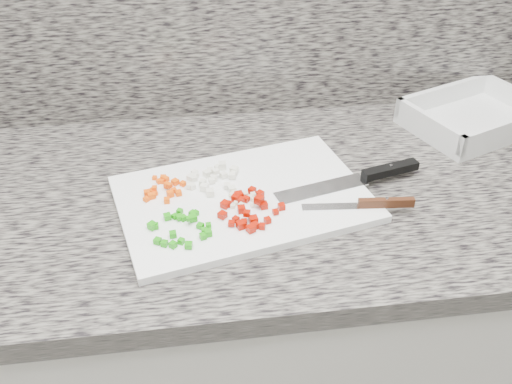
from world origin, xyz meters
TOP-DOWN VIEW (x-y plane):
  - cabinet at (0.00, 1.44)m, footprint 3.92×0.62m
  - countertop at (0.00, 1.44)m, footprint 3.96×0.64m
  - cutting_board at (-0.01, 1.39)m, footprint 0.49×0.38m
  - carrot_pile at (-0.15, 1.43)m, footprint 0.08×0.08m
  - onion_pile at (-0.07, 1.45)m, footprint 0.10×0.10m
  - green_pepper_pile at (-0.13, 1.31)m, footprint 0.11×0.10m
  - red_pepper_pile at (-0.01, 1.34)m, footprint 0.12×0.12m
  - garlic_pile at (-0.02, 1.38)m, footprint 0.05×0.05m
  - chef_knife at (0.22, 1.42)m, footprint 0.29×0.10m
  - paring_knife at (0.20, 1.33)m, footprint 0.19×0.03m
  - tray at (0.51, 1.60)m, footprint 0.33×0.28m

SIDE VIEW (x-z plane):
  - cabinet at x=0.00m, z-range 0.00..0.86m
  - countertop at x=0.00m, z-range 0.86..0.90m
  - cutting_board at x=-0.01m, z-range 0.90..0.91m
  - garlic_pile at x=-0.02m, z-range 0.91..0.92m
  - tray at x=0.51m, z-range 0.89..0.95m
  - green_pepper_pile at x=-0.13m, z-range 0.91..0.93m
  - carrot_pile at x=-0.15m, z-range 0.91..0.93m
  - chef_knife at x=0.22m, z-range 0.91..0.93m
  - onion_pile at x=-0.07m, z-range 0.91..0.93m
  - paring_knife at x=0.20m, z-range 0.91..0.93m
  - red_pepper_pile at x=-0.01m, z-range 0.91..0.93m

